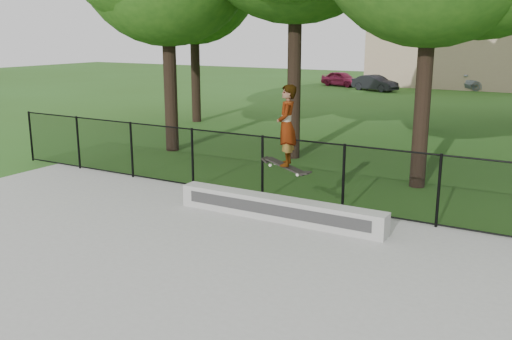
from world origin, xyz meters
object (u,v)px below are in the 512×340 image
object	(u,v)px
grind_ledge	(278,209)
skater_airborne	(287,127)
car_a	(342,79)
car_c	(494,82)
car_b	(375,83)

from	to	relation	value
grind_ledge	skater_airborne	size ratio (longest dim) A/B	2.61
car_a	car_c	xyz separation A→B (m)	(10.09, 1.92, 0.03)
car_b	car_c	size ratio (longest dim) A/B	0.81
car_a	car_b	distance (m)	3.82
car_a	skater_airborne	world-z (taller)	skater_airborne
car_a	car_b	xyz separation A→B (m)	(3.21, -2.06, -0.01)
grind_ledge	car_a	size ratio (longest dim) A/B	1.48
skater_airborne	car_a	bearing A→B (deg)	109.86
car_c	skater_airborne	bearing A→B (deg)	171.86
car_a	car_b	world-z (taller)	car_a
skater_airborne	car_b	bearing A→B (deg)	105.17
car_c	skater_airborne	xyz separation A→B (m)	(0.56, -31.41, 1.50)
car_c	grind_ledge	bearing A→B (deg)	171.31
car_a	skater_airborne	size ratio (longest dim) A/B	1.76
car_a	grind_ledge	bearing A→B (deg)	-143.54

